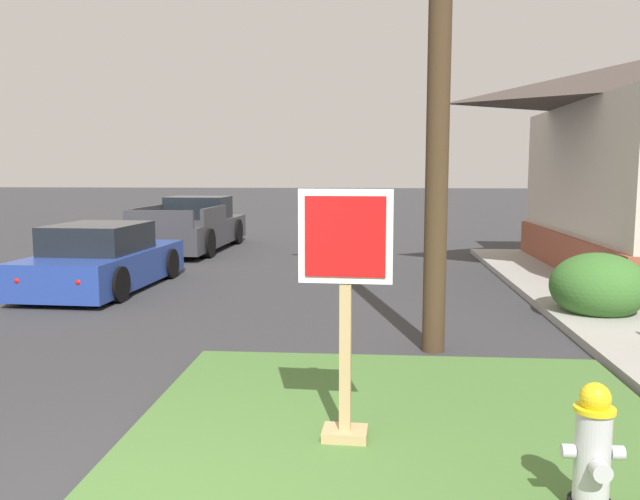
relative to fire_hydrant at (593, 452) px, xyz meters
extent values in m
cube|color=#477033|center=(-1.12, 1.22, -0.44)|extent=(4.58, 4.47, 0.08)
cube|color=#9E9B93|center=(2.38, 5.40, -0.42)|extent=(2.20, 16.73, 0.12)
cylinder|color=#BCBCC1|center=(0.00, 0.00, -0.03)|extent=(0.22, 0.22, 0.58)
cylinder|color=yellow|center=(0.00, 0.00, 0.28)|extent=(0.25, 0.25, 0.03)
sphere|color=yellow|center=(0.00, 0.00, 0.35)|extent=(0.19, 0.19, 0.19)
cube|color=yellow|center=(0.00, 0.00, 0.42)|extent=(0.04, 0.04, 0.04)
cylinder|color=#BCBCC1|center=(-0.15, 0.00, 0.00)|extent=(0.08, 0.09, 0.09)
cylinder|color=#BCBCC1|center=(0.15, 0.00, 0.00)|extent=(0.08, 0.09, 0.09)
cylinder|color=#BCBCC1|center=(0.00, -0.16, -0.05)|extent=(0.12, 0.09, 0.12)
cube|color=tan|center=(-1.60, 1.02, 0.58)|extent=(0.09, 0.09, 1.96)
cube|color=tan|center=(-1.60, 1.02, -0.36)|extent=(0.37, 0.30, 0.08)
cube|color=white|center=(-1.60, 0.97, 1.25)|extent=(0.74, 0.05, 0.74)
cube|color=red|center=(-1.60, 0.96, 1.25)|extent=(0.63, 0.04, 0.63)
cylinder|color=black|center=(-2.49, 3.05, -0.47)|extent=(0.70, 0.70, 0.02)
cube|color=#233D93|center=(-6.48, 7.84, -0.07)|extent=(1.92, 4.10, 0.64)
cube|color=black|center=(-6.49, 7.64, 0.49)|extent=(1.58, 1.92, 0.56)
cylinder|color=black|center=(-7.24, 9.12, -0.17)|extent=(0.25, 0.63, 0.62)
cylinder|color=black|center=(-5.60, 9.05, -0.17)|extent=(0.25, 0.63, 0.62)
cylinder|color=black|center=(-7.35, 6.63, -0.17)|extent=(0.25, 0.63, 0.62)
cylinder|color=black|center=(-5.72, 6.55, -0.17)|extent=(0.25, 0.63, 0.62)
sphere|color=white|center=(-6.91, 9.83, -0.01)|extent=(0.14, 0.14, 0.14)
sphere|color=red|center=(-7.09, 5.89, -0.01)|extent=(0.12, 0.12, 0.12)
sphere|color=white|center=(-5.87, 9.78, -0.01)|extent=(0.14, 0.14, 0.14)
sphere|color=red|center=(-6.05, 5.84, -0.01)|extent=(0.12, 0.12, 0.12)
cube|color=#38383D|center=(-6.49, 13.88, 0.02)|extent=(2.07, 5.34, 0.68)
cube|color=black|center=(-6.47, 14.62, 0.66)|extent=(1.74, 1.42, 0.68)
cube|color=#38383D|center=(-7.43, 12.97, 0.58)|extent=(0.16, 2.23, 0.44)
cube|color=#38383D|center=(-5.59, 12.93, 0.58)|extent=(0.16, 2.23, 0.44)
cube|color=#38383D|center=(-6.55, 11.28, 0.58)|extent=(1.74, 0.14, 0.44)
cylinder|color=black|center=(-7.35, 15.49, -0.10)|extent=(0.28, 0.77, 0.76)
cylinder|color=black|center=(-5.54, 15.44, -0.10)|extent=(0.28, 0.77, 0.76)
cylinder|color=black|center=(-7.43, 12.31, -0.10)|extent=(0.28, 0.77, 0.76)
cylinder|color=black|center=(-5.62, 12.27, -0.10)|extent=(0.28, 0.77, 0.76)
ellipsoid|color=#376A2A|center=(2.01, 5.92, 0.03)|extent=(1.42, 1.42, 1.01)
camera|label=1|loc=(-1.40, -4.01, 1.76)|focal=36.43mm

